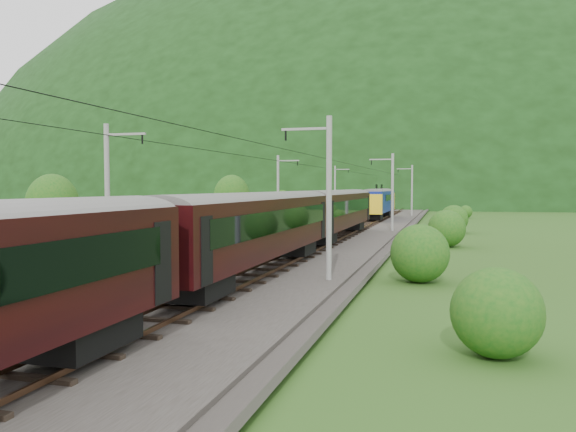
# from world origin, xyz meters

# --- Properties ---
(ground) EXTENTS (600.00, 600.00, 0.00)m
(ground) POSITION_xyz_m (0.00, 0.00, 0.00)
(ground) COLOR #2D4D18
(ground) RESTS_ON ground
(railbed) EXTENTS (14.00, 220.00, 0.30)m
(railbed) POSITION_xyz_m (0.00, 10.00, 0.15)
(railbed) COLOR #38332D
(railbed) RESTS_ON ground
(track_left) EXTENTS (2.40, 220.00, 0.27)m
(track_left) POSITION_xyz_m (-2.40, 10.00, 0.37)
(track_left) COLOR brown
(track_left) RESTS_ON railbed
(track_right) EXTENTS (2.40, 220.00, 0.27)m
(track_right) POSITION_xyz_m (2.40, 10.00, 0.37)
(track_right) COLOR brown
(track_right) RESTS_ON railbed
(catenary_left) EXTENTS (2.54, 192.28, 8.00)m
(catenary_left) POSITION_xyz_m (-6.12, 32.00, 4.50)
(catenary_left) COLOR gray
(catenary_left) RESTS_ON railbed
(catenary_right) EXTENTS (2.54, 192.28, 8.00)m
(catenary_right) POSITION_xyz_m (6.12, 32.00, 4.50)
(catenary_right) COLOR gray
(catenary_right) RESTS_ON railbed
(overhead_wires) EXTENTS (4.83, 198.00, 0.03)m
(overhead_wires) POSITION_xyz_m (0.00, 10.00, 7.10)
(overhead_wires) COLOR black
(overhead_wires) RESTS_ON ground
(mountain_main) EXTENTS (504.00, 360.00, 244.00)m
(mountain_main) POSITION_xyz_m (0.00, 260.00, 0.00)
(mountain_main) COLOR black
(mountain_main) RESTS_ON ground
(mountain_ridge) EXTENTS (336.00, 280.00, 132.00)m
(mountain_ridge) POSITION_xyz_m (-120.00, 300.00, 0.00)
(mountain_ridge) COLOR black
(mountain_ridge) RESTS_ON ground
(train) EXTENTS (2.83, 136.58, 4.92)m
(train) POSITION_xyz_m (2.40, -10.79, 3.38)
(train) COLOR black
(train) RESTS_ON ground
(hazard_post_near) EXTENTS (0.18, 0.18, 1.66)m
(hazard_post_near) POSITION_xyz_m (-0.19, 60.28, 1.13)
(hazard_post_near) COLOR red
(hazard_post_near) RESTS_ON railbed
(hazard_post_far) EXTENTS (0.15, 0.15, 1.40)m
(hazard_post_far) POSITION_xyz_m (0.27, 61.24, 1.00)
(hazard_post_far) COLOR red
(hazard_post_far) RESTS_ON railbed
(signal) EXTENTS (0.27, 0.27, 2.41)m
(signal) POSITION_xyz_m (-3.42, 59.60, 1.71)
(signal) COLOR black
(signal) RESTS_ON railbed
(vegetation_left) EXTENTS (12.23, 141.88, 6.32)m
(vegetation_left) POSITION_xyz_m (-13.93, 21.90, 2.27)
(vegetation_left) COLOR #175216
(vegetation_left) RESTS_ON ground
(vegetation_right) EXTENTS (6.41, 108.52, 2.69)m
(vegetation_right) POSITION_xyz_m (12.19, 4.08, 1.25)
(vegetation_right) COLOR #175216
(vegetation_right) RESTS_ON ground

